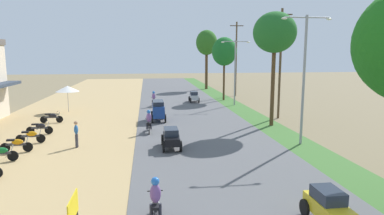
{
  "coord_description": "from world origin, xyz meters",
  "views": [
    {
      "loc": [
        -3.69,
        -6.36,
        5.7
      ],
      "look_at": [
        -0.27,
        19.42,
        1.53
      ],
      "focal_mm": 31.87,
      "sensor_mm": 36.0,
      "label": 1
    }
  ],
  "objects_px": {
    "motorbike_ahead_second": "(155,202)",
    "car_hatchback_yellow": "(328,206)",
    "median_tree_third": "(224,52)",
    "motorbike_ahead_third": "(149,122)",
    "parked_motorbike_seventh": "(52,117)",
    "street_signboard": "(73,211)",
    "utility_pole_far": "(280,62)",
    "parked_motorbike_third": "(1,152)",
    "parked_motorbike_fifth": "(31,135)",
    "motorbike_ahead_fourth": "(154,99)",
    "median_tree_fourth": "(207,43)",
    "streetlamp_near": "(304,71)",
    "streetlamp_mid": "(235,68)",
    "car_van_blue": "(158,110)",
    "median_tree_second": "(275,33)",
    "parked_motorbike_fourth": "(17,144)",
    "utility_pole_near": "(236,58)",
    "vendor_umbrella": "(67,89)",
    "car_sedan_black": "(171,137)",
    "car_hatchback_silver": "(194,96)",
    "parked_motorbike_sixth": "(40,127)",
    "pedestrian_on_shoulder": "(76,133)"
  },
  "relations": [
    {
      "from": "parked_motorbike_third",
      "to": "streetlamp_near",
      "type": "distance_m",
      "value": 17.69
    },
    {
      "from": "parked_motorbike_sixth",
      "to": "motorbike_ahead_fourth",
      "type": "distance_m",
      "value": 14.03
    },
    {
      "from": "parked_motorbike_seventh",
      "to": "motorbike_ahead_fourth",
      "type": "xyz_separation_m",
      "value": [
        8.43,
        7.35,
        0.3
      ]
    },
    {
      "from": "motorbike_ahead_third",
      "to": "parked_motorbike_seventh",
      "type": "bearing_deg",
      "value": 149.55
    },
    {
      "from": "street_signboard",
      "to": "median_tree_third",
      "type": "height_order",
      "value": "median_tree_third"
    },
    {
      "from": "median_tree_fourth",
      "to": "motorbike_ahead_third",
      "type": "bearing_deg",
      "value": -107.64
    },
    {
      "from": "car_sedan_black",
      "to": "motorbike_ahead_third",
      "type": "relative_size",
      "value": 1.26
    },
    {
      "from": "streetlamp_near",
      "to": "car_hatchback_silver",
      "type": "height_order",
      "value": "streetlamp_near"
    },
    {
      "from": "streetlamp_near",
      "to": "car_hatchback_silver",
      "type": "relative_size",
      "value": 3.93
    },
    {
      "from": "street_signboard",
      "to": "utility_pole_far",
      "type": "relative_size",
      "value": 0.16
    },
    {
      "from": "street_signboard",
      "to": "vendor_umbrella",
      "type": "xyz_separation_m",
      "value": [
        -5.36,
        24.07,
        1.2
      ]
    },
    {
      "from": "median_tree_third",
      "to": "utility_pole_far",
      "type": "height_order",
      "value": "utility_pole_far"
    },
    {
      "from": "streetlamp_mid",
      "to": "utility_pole_near",
      "type": "bearing_deg",
      "value": 74.53
    },
    {
      "from": "parked_motorbike_third",
      "to": "parked_motorbike_fifth",
      "type": "xyz_separation_m",
      "value": [
        0.33,
        3.71,
        0.0
      ]
    },
    {
      "from": "median_tree_third",
      "to": "car_hatchback_yellow",
      "type": "bearing_deg",
      "value": -96.38
    },
    {
      "from": "streetlamp_near",
      "to": "motorbike_ahead_third",
      "type": "relative_size",
      "value": 4.38
    },
    {
      "from": "street_signboard",
      "to": "streetlamp_mid",
      "type": "distance_m",
      "value": 28.96
    },
    {
      "from": "car_van_blue",
      "to": "median_tree_second",
      "type": "bearing_deg",
      "value": -18.61
    },
    {
      "from": "car_hatchback_yellow",
      "to": "median_tree_third",
      "type": "bearing_deg",
      "value": 83.62
    },
    {
      "from": "parked_motorbike_fourth",
      "to": "motorbike_ahead_third",
      "type": "bearing_deg",
      "value": 26.9
    },
    {
      "from": "utility_pole_far",
      "to": "car_sedan_black",
      "type": "bearing_deg",
      "value": -139.56
    },
    {
      "from": "parked_motorbike_fifth",
      "to": "utility_pole_far",
      "type": "bearing_deg",
      "value": 18.34
    },
    {
      "from": "parked_motorbike_fourth",
      "to": "parked_motorbike_sixth",
      "type": "bearing_deg",
      "value": 90.27
    },
    {
      "from": "parked_motorbike_fifth",
      "to": "car_hatchback_yellow",
      "type": "distance_m",
      "value": 17.99
    },
    {
      "from": "parked_motorbike_fourth",
      "to": "motorbike_ahead_fourth",
      "type": "relative_size",
      "value": 1.0
    },
    {
      "from": "car_sedan_black",
      "to": "motorbike_ahead_fourth",
      "type": "bearing_deg",
      "value": 92.44
    },
    {
      "from": "parked_motorbike_sixth",
      "to": "street_signboard",
      "type": "xyz_separation_m",
      "value": [
        5.28,
        -14.74,
        0.55
      ]
    },
    {
      "from": "parked_motorbike_seventh",
      "to": "pedestrian_on_shoulder",
      "type": "xyz_separation_m",
      "value": [
        3.48,
        -7.86,
        0.41
      ]
    },
    {
      "from": "utility_pole_far",
      "to": "car_van_blue",
      "type": "relative_size",
      "value": 3.91
    },
    {
      "from": "median_tree_fourth",
      "to": "car_hatchback_silver",
      "type": "relative_size",
      "value": 4.58
    },
    {
      "from": "utility_pole_near",
      "to": "motorbike_ahead_second",
      "type": "distance_m",
      "value": 35.86
    },
    {
      "from": "parked_motorbike_sixth",
      "to": "median_tree_fourth",
      "type": "bearing_deg",
      "value": 59.47
    },
    {
      "from": "median_tree_third",
      "to": "median_tree_fourth",
      "type": "height_order",
      "value": "median_tree_fourth"
    },
    {
      "from": "parked_motorbike_fourth",
      "to": "median_tree_fourth",
      "type": "relative_size",
      "value": 0.2
    },
    {
      "from": "car_sedan_black",
      "to": "motorbike_ahead_fourth",
      "type": "height_order",
      "value": "motorbike_ahead_fourth"
    },
    {
      "from": "parked_motorbike_third",
      "to": "parked_motorbike_fifth",
      "type": "bearing_deg",
      "value": 84.85
    },
    {
      "from": "median_tree_third",
      "to": "streetlamp_mid",
      "type": "xyz_separation_m",
      "value": [
        0.31,
        -3.97,
        -1.7
      ]
    },
    {
      "from": "streetlamp_near",
      "to": "car_sedan_black",
      "type": "relative_size",
      "value": 3.48
    },
    {
      "from": "median_tree_third",
      "to": "parked_motorbike_sixth",
      "type": "bearing_deg",
      "value": -137.05
    },
    {
      "from": "parked_motorbike_fourth",
      "to": "utility_pole_near",
      "type": "xyz_separation_m",
      "value": [
        19.26,
        24.22,
        4.49
      ]
    },
    {
      "from": "parked_motorbike_fifth",
      "to": "motorbike_ahead_fourth",
      "type": "height_order",
      "value": "motorbike_ahead_fourth"
    },
    {
      "from": "median_tree_fourth",
      "to": "car_sedan_black",
      "type": "relative_size",
      "value": 4.06
    },
    {
      "from": "motorbike_ahead_second",
      "to": "car_hatchback_yellow",
      "type": "bearing_deg",
      "value": -8.37
    },
    {
      "from": "parked_motorbike_seventh",
      "to": "utility_pole_near",
      "type": "distance_m",
      "value": 25.51
    },
    {
      "from": "parked_motorbike_sixth",
      "to": "parked_motorbike_third",
      "type": "bearing_deg",
      "value": -91.64
    },
    {
      "from": "street_signboard",
      "to": "vendor_umbrella",
      "type": "bearing_deg",
      "value": 102.55
    },
    {
      "from": "parked_motorbike_seventh",
      "to": "motorbike_ahead_third",
      "type": "height_order",
      "value": "motorbike_ahead_third"
    },
    {
      "from": "streetlamp_mid",
      "to": "streetlamp_near",
      "type": "bearing_deg",
      "value": -90.0
    },
    {
      "from": "motorbike_ahead_third",
      "to": "motorbike_ahead_fourth",
      "type": "relative_size",
      "value": 1.0
    },
    {
      "from": "median_tree_fourth",
      "to": "car_hatchback_yellow",
      "type": "xyz_separation_m",
      "value": [
        -3.53,
        -43.24,
        -6.45
      ]
    }
  ]
}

